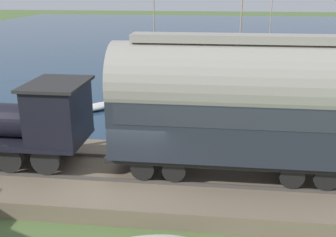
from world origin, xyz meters
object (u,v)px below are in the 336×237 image
sailboat_navy (238,69)px  rowboat_near_shore (148,90)px  steam_locomotive (30,118)px  sailboat_blue (269,36)px  sailboat_white (154,51)px  rowboat_far_out (98,106)px  passenger_coach (234,102)px

sailboat_navy → rowboat_near_shore: 8.88m
steam_locomotive → sailboat_blue: (40.34, -13.17, -1.85)m
rowboat_near_shore → sailboat_white: bearing=-45.1°
rowboat_far_out → sailboat_blue: bearing=-70.9°
passenger_coach → rowboat_far_out: 11.41m
sailboat_white → passenger_coach: bearing=-165.2°
sailboat_navy → rowboat_far_out: bearing=121.6°
passenger_coach → sailboat_blue: bearing=-8.8°
sailboat_navy → sailboat_blue: bearing=-32.4°
sailboat_white → rowboat_near_shore: size_ratio=2.73×
sailboat_navy → passenger_coach: bearing=157.0°
sailboat_white → sailboat_blue: size_ratio=0.87×
steam_locomotive → passenger_coach: bearing=-90.0°
rowboat_far_out → rowboat_near_shore: size_ratio=1.07×
sailboat_navy → rowboat_far_out: sailboat_navy is taller
sailboat_white → rowboat_far_out: 18.19m
steam_locomotive → rowboat_near_shore: bearing=-9.3°
steam_locomotive → sailboat_navy: sailboat_navy is taller
rowboat_far_out → passenger_coach: bearing=171.9°
passenger_coach → rowboat_near_shore: size_ratio=3.62×
steam_locomotive → sailboat_blue: sailboat_blue is taller
steam_locomotive → sailboat_white: size_ratio=0.87×
sailboat_navy → steam_locomotive: bearing=137.2°
sailboat_navy → sailboat_blue: size_ratio=0.86×
steam_locomotive → sailboat_navy: (18.66, -8.12, -1.83)m
sailboat_blue → sailboat_white: bearing=103.7°
passenger_coach → sailboat_white: bearing=14.0°
passenger_coach → rowboat_near_shore: 13.49m
steam_locomotive → rowboat_near_shore: 12.56m
passenger_coach → sailboat_white: (26.61, 6.64, -2.63)m
sailboat_blue → rowboat_far_out: bearing=124.2°
steam_locomotive → rowboat_far_out: 8.70m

